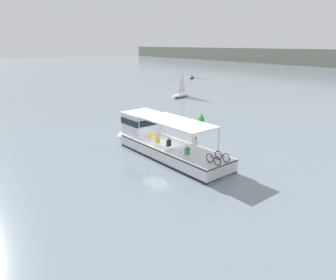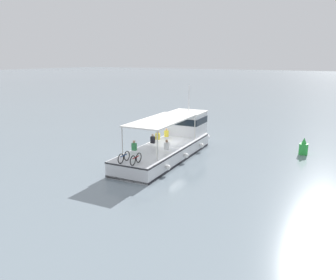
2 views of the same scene
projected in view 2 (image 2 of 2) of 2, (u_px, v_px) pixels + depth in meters
ground_plane at (167, 155)px, 26.89m from camera, size 400.00×400.00×0.00m
ferry_main at (174, 142)px, 26.86m from camera, size 13.00×4.28×5.32m
channel_buoy at (304, 148)px, 26.83m from camera, size 0.70×0.70×1.40m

